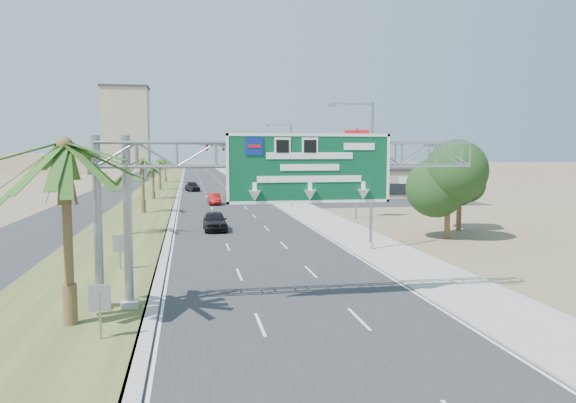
% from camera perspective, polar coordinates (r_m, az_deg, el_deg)
% --- Properties ---
extents(ground, '(600.00, 600.00, 0.00)m').
position_cam_1_polar(ground, '(16.37, 7.85, -19.24)').
color(ground, '#8C7A59').
rests_on(ground, ground).
extents(road, '(12.00, 300.00, 0.02)m').
position_cam_1_polar(road, '(124.44, -7.95, 1.99)').
color(road, '#28282B').
rests_on(road, ground).
extents(sidewalk_right, '(4.00, 300.00, 0.10)m').
position_cam_1_polar(sidewalk_right, '(125.04, -4.05, 2.06)').
color(sidewalk_right, '#9E9B93').
rests_on(sidewalk_right, ground).
extents(median_grass, '(7.00, 300.00, 0.12)m').
position_cam_1_polar(median_grass, '(124.46, -12.55, 1.94)').
color(median_grass, '#3E4F23').
rests_on(median_grass, ground).
extents(opposing_road, '(8.00, 300.00, 0.02)m').
position_cam_1_polar(opposing_road, '(124.96, -15.76, 1.86)').
color(opposing_road, '#28282B').
rests_on(opposing_road, ground).
extents(sign_gantry, '(16.75, 1.24, 7.50)m').
position_cam_1_polar(sign_gantry, '(24.37, -1.59, 3.52)').
color(sign_gantry, gray).
rests_on(sign_gantry, ground).
extents(palm_near, '(5.70, 5.70, 8.35)m').
position_cam_1_polar(palm_near, '(22.63, -21.75, 5.25)').
color(palm_near, brown).
rests_on(palm_near, ground).
extents(palm_row_b, '(3.99, 3.99, 5.95)m').
position_cam_1_polar(palm_row_b, '(46.46, -16.08, 2.66)').
color(palm_row_b, brown).
rests_on(palm_row_b, ground).
extents(palm_row_c, '(3.99, 3.99, 6.75)m').
position_cam_1_polar(palm_row_c, '(62.36, -14.58, 3.99)').
color(palm_row_c, brown).
rests_on(palm_row_c, ground).
extents(palm_row_d, '(3.99, 3.99, 5.45)m').
position_cam_1_polar(palm_row_d, '(80.35, -13.57, 3.34)').
color(palm_row_d, brown).
rests_on(palm_row_d, ground).
extents(palm_row_e, '(3.99, 3.99, 6.15)m').
position_cam_1_polar(palm_row_e, '(99.30, -12.93, 4.06)').
color(palm_row_e, brown).
rests_on(palm_row_e, ground).
extents(palm_row_f, '(3.99, 3.99, 5.75)m').
position_cam_1_polar(palm_row_f, '(124.28, -12.37, 4.09)').
color(palm_row_f, brown).
rests_on(palm_row_f, ground).
extents(streetlight_near, '(3.27, 0.44, 10.00)m').
position_cam_1_polar(streetlight_near, '(38.15, 8.20, 2.01)').
color(streetlight_near, gray).
rests_on(streetlight_near, ground).
extents(streetlight_mid, '(3.27, 0.44, 10.00)m').
position_cam_1_polar(streetlight_mid, '(67.27, 0.15, 3.40)').
color(streetlight_mid, gray).
rests_on(streetlight_mid, ground).
extents(streetlight_far, '(3.27, 0.44, 10.00)m').
position_cam_1_polar(streetlight_far, '(102.89, -3.43, 3.99)').
color(streetlight_far, gray).
rests_on(streetlight_far, ground).
extents(signal_mast, '(10.28, 0.71, 8.00)m').
position_cam_1_polar(signal_mast, '(86.72, -3.60, 3.88)').
color(signal_mast, gray).
rests_on(signal_mast, ground).
extents(store_building, '(18.00, 10.00, 4.00)m').
position_cam_1_polar(store_building, '(84.62, 8.28, 1.88)').
color(store_building, tan).
rests_on(store_building, ground).
extents(oak_near, '(4.50, 4.50, 6.80)m').
position_cam_1_polar(oak_near, '(44.78, 15.97, 2.11)').
color(oak_near, brown).
rests_on(oak_near, ground).
extents(oak_far, '(3.50, 3.50, 5.60)m').
position_cam_1_polar(oak_far, '(49.73, 17.04, 1.54)').
color(oak_far, brown).
rests_on(oak_far, ground).
extents(median_signback_a, '(0.75, 0.08, 2.08)m').
position_cam_1_polar(median_signback_a, '(21.08, -18.57, -9.67)').
color(median_signback_a, gray).
rests_on(median_signback_a, ground).
extents(median_signback_b, '(0.75, 0.08, 2.08)m').
position_cam_1_polar(median_signback_b, '(32.82, -16.72, -4.36)').
color(median_signback_b, gray).
rests_on(median_signback_b, ground).
extents(tower_distant, '(20.00, 16.00, 35.00)m').
position_cam_1_polar(tower_distant, '(265.80, -16.13, 7.26)').
color(tower_distant, gray).
rests_on(tower_distant, ground).
extents(building_distant_left, '(24.00, 14.00, 6.00)m').
position_cam_1_polar(building_distant_left, '(178.82, -23.19, 3.53)').
color(building_distant_left, tan).
rests_on(building_distant_left, ground).
extents(building_distant_right, '(20.00, 12.00, 5.00)m').
position_cam_1_polar(building_distant_right, '(158.08, 2.57, 3.60)').
color(building_distant_right, tan).
rests_on(building_distant_right, ground).
extents(car_left_lane, '(2.00, 4.84, 1.64)m').
position_cam_1_polar(car_left_lane, '(48.01, -7.43, -1.99)').
color(car_left_lane, black).
rests_on(car_left_lane, ground).
extents(car_mid_lane, '(1.59, 4.28, 1.40)m').
position_cam_1_polar(car_mid_lane, '(71.45, -7.53, 0.24)').
color(car_mid_lane, maroon).
rests_on(car_mid_lane, ground).
extents(car_right_lane, '(3.44, 6.23, 1.65)m').
position_cam_1_polar(car_right_lane, '(80.01, -5.30, 0.88)').
color(car_right_lane, gray).
rests_on(car_right_lane, ground).
extents(car_far, '(2.73, 5.36, 1.49)m').
position_cam_1_polar(car_far, '(95.90, -9.70, 1.48)').
color(car_far, black).
rests_on(car_far, ground).
extents(pole_sign_red_near, '(2.36, 1.11, 9.03)m').
position_cam_1_polar(pole_sign_red_near, '(56.38, 6.99, 5.47)').
color(pole_sign_red_near, gray).
rests_on(pole_sign_red_near, ground).
extents(pole_sign_blue, '(1.99, 0.95, 6.80)m').
position_cam_1_polar(pole_sign_blue, '(84.83, 1.74, 3.89)').
color(pole_sign_blue, gray).
rests_on(pole_sign_blue, ground).
extents(pole_sign_red_far, '(2.22, 0.70, 8.87)m').
position_cam_1_polar(pole_sign_red_far, '(84.61, -0.07, 5.33)').
color(pole_sign_red_far, gray).
rests_on(pole_sign_red_far, ground).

